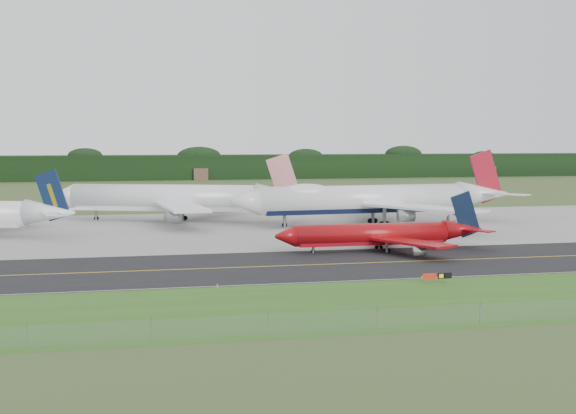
# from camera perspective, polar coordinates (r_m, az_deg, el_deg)

# --- Properties ---
(ground) EXTENTS (600.00, 600.00, 0.00)m
(ground) POSITION_cam_1_polar(r_m,az_deg,el_deg) (138.18, 7.01, -3.65)
(ground) COLOR #3E4C23
(ground) RESTS_ON ground
(grass_verge) EXTENTS (400.00, 30.00, 0.01)m
(grass_verge) POSITION_cam_1_polar(r_m,az_deg,el_deg) (106.32, 13.34, -6.34)
(grass_verge) COLOR #355E1B
(grass_verge) RESTS_ON ground
(taxiway) EXTENTS (400.00, 32.00, 0.02)m
(taxiway) POSITION_cam_1_polar(r_m,az_deg,el_deg) (134.46, 7.58, -3.89)
(taxiway) COLOR black
(taxiway) RESTS_ON ground
(apron) EXTENTS (400.00, 78.00, 0.01)m
(apron) POSITION_cam_1_polar(r_m,az_deg,el_deg) (186.64, 1.80, -1.39)
(apron) COLOR gray
(apron) RESTS_ON ground
(taxiway_centreline) EXTENTS (400.00, 0.40, 0.00)m
(taxiway_centreline) POSITION_cam_1_polar(r_m,az_deg,el_deg) (134.46, 7.58, -3.88)
(taxiway_centreline) COLOR yellow
(taxiway_centreline) RESTS_ON taxiway
(taxiway_edge_line) EXTENTS (400.00, 0.25, 0.00)m
(taxiway_edge_line) POSITION_cam_1_polar(r_m,az_deg,el_deg) (120.21, 10.12, -4.97)
(taxiway_edge_line) COLOR silver
(taxiway_edge_line) RESTS_ON taxiway
(perimeter_fence) EXTENTS (320.00, 0.10, 320.00)m
(perimeter_fence) POSITION_cam_1_polar(r_m,az_deg,el_deg) (94.81, 16.79, -7.11)
(perimeter_fence) COLOR slate
(perimeter_fence) RESTS_ON ground
(horizon_treeline) EXTENTS (700.00, 25.00, 12.00)m
(horizon_treeline) POSITION_cam_1_polar(r_m,az_deg,el_deg) (405.42, -5.97, 2.77)
(horizon_treeline) COLOR black
(horizon_treeline) RESTS_ON ground
(jet_ba_747) EXTENTS (70.60, 58.32, 17.74)m
(jet_ba_747) POSITION_cam_1_polar(r_m,az_deg,el_deg) (190.70, 6.04, 0.54)
(jet_ba_747) COLOR white
(jet_ba_747) RESTS_ON ground
(jet_red_737) EXTENTS (39.62, 32.44, 10.74)m
(jet_red_737) POSITION_cam_1_polar(r_m,az_deg,el_deg) (147.14, 6.72, -1.96)
(jet_red_737) COLOR #990B0F
(jet_red_737) RESTS_ON ground
(jet_star_tail) EXTENTS (62.31, 50.59, 16.93)m
(jet_star_tail) POSITION_cam_1_polar(r_m,az_deg,el_deg) (198.54, -7.85, 0.58)
(jet_star_tail) COLOR silver
(jet_star_tail) RESTS_ON ground
(taxiway_sign) EXTENTS (4.43, 0.41, 1.48)m
(taxiway_sign) POSITION_cam_1_polar(r_m,az_deg,el_deg) (115.61, 10.57, -4.86)
(taxiway_sign) COLOR slate
(taxiway_sign) RESTS_ON ground
(edge_marker_left) EXTENTS (0.16, 0.16, 0.50)m
(edge_marker_left) POSITION_cam_1_polar(r_m,az_deg,el_deg) (111.06, -5.04, -5.61)
(edge_marker_left) COLOR yellow
(edge_marker_left) RESTS_ON ground
(edge_marker_center) EXTENTS (0.16, 0.16, 0.50)m
(edge_marker_center) POSITION_cam_1_polar(r_m,az_deg,el_deg) (118.60, 9.52, -4.99)
(edge_marker_center) COLOR yellow
(edge_marker_center) RESTS_ON ground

